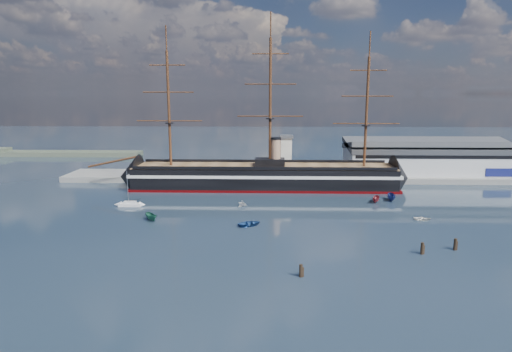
{
  "coord_description": "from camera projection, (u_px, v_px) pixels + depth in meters",
  "views": [
    {
      "loc": [
        -4.0,
        -84.08,
        31.94
      ],
      "look_at": [
        -7.14,
        35.0,
        9.0
      ],
      "focal_mm": 30.0,
      "sensor_mm": 36.0,
      "label": 1
    }
  ],
  "objects": [
    {
      "name": "ground",
      "position": [
        280.0,
        202.0,
        127.73
      ],
      "size": [
        600.0,
        600.0,
        0.0
      ],
      "primitive_type": "plane",
      "color": "#152533",
      "rests_on": "ground"
    },
    {
      "name": "quay_tower",
      "position": [
        286.0,
        155.0,
        158.2
      ],
      "size": [
        5.0,
        5.0,
        15.0
      ],
      "color": "silver",
      "rests_on": "ground"
    },
    {
      "name": "motorboat_b",
      "position": [
        250.0,
        226.0,
        105.18
      ],
      "size": [
        2.82,
        3.87,
        1.68
      ],
      "primitive_type": "imported",
      "rotation": [
        0.0,
        0.0,
        2.01
      ],
      "color": "navy",
      "rests_on": "ground"
    },
    {
      "name": "quay",
      "position": [
        304.0,
        179.0,
        162.81
      ],
      "size": [
        180.0,
        18.0,
        2.0
      ],
      "primitive_type": "cube",
      "color": "slate",
      "rests_on": "ground"
    },
    {
      "name": "motorboat_d",
      "position": [
        242.0,
        206.0,
        123.22
      ],
      "size": [
        5.64,
        5.31,
        1.99
      ],
      "primitive_type": "imported",
      "rotation": [
        0.0,
        0.0,
        0.71
      ],
      "color": "white",
      "rests_on": "ground"
    },
    {
      "name": "motorboat_c",
      "position": [
        376.0,
        202.0,
        127.76
      ],
      "size": [
        6.15,
        4.09,
        2.31
      ],
      "primitive_type": "imported",
      "rotation": [
        0.0,
        0.0,
        -0.38
      ],
      "color": "maroon",
      "rests_on": "ground"
    },
    {
      "name": "sailboat",
      "position": [
        130.0,
        204.0,
        123.39
      ],
      "size": [
        6.52,
        1.97,
        10.4
      ],
      "rotation": [
        0.0,
        0.0,
        -0.01
      ],
      "color": "silver",
      "rests_on": "ground"
    },
    {
      "name": "warehouse",
      "position": [
        429.0,
        157.0,
        163.99
      ],
      "size": [
        63.0,
        21.0,
        11.6
      ],
      "color": "#B7BABC",
      "rests_on": "ground"
    },
    {
      "name": "piling_far_right",
      "position": [
        455.0,
        250.0,
        88.81
      ],
      "size": [
        0.64,
        0.64,
        3.21
      ],
      "primitive_type": "cylinder",
      "color": "black",
      "rests_on": "ground"
    },
    {
      "name": "motorboat_a",
      "position": [
        152.0,
        221.0,
        109.48
      ],
      "size": [
        5.89,
        5.37,
        2.34
      ],
      "primitive_type": "imported",
      "rotation": [
        0.0,
        0.0,
        0.69
      ],
      "color": "#24654E",
      "rests_on": "ground"
    },
    {
      "name": "shoreline",
      "position": [
        10.0,
        153.0,
        224.31
      ],
      "size": [
        120.0,
        10.0,
        4.0
      ],
      "color": "#3F4C38",
      "rests_on": "ground"
    },
    {
      "name": "motorboat_f",
      "position": [
        391.0,
        201.0,
        129.8
      ],
      "size": [
        6.84,
        3.25,
        2.63
      ],
      "primitive_type": "imported",
      "rotation": [
        0.0,
        0.0,
        -0.13
      ],
      "color": "navy",
      "rests_on": "ground"
    },
    {
      "name": "motorboat_e",
      "position": [
        422.0,
        220.0,
        109.85
      ],
      "size": [
        1.51,
        2.78,
        1.23
      ],
      "primitive_type": "imported",
      "rotation": [
        0.0,
        0.0,
        1.39
      ],
      "color": "white",
      "rests_on": "ground"
    },
    {
      "name": "piling_near_mid",
      "position": [
        301.0,
        277.0,
        75.8
      ],
      "size": [
        0.64,
        0.64,
        3.06
      ],
      "primitive_type": "cylinder",
      "color": "black",
      "rests_on": "ground"
    },
    {
      "name": "warship",
      "position": [
        259.0,
        176.0,
        146.78
      ],
      "size": [
        112.91,
        16.61,
        53.94
      ],
      "rotation": [
        0.0,
        0.0,
        -0.0
      ],
      "color": "black",
      "rests_on": "ground"
    },
    {
      "name": "piling_near_right",
      "position": [
        422.0,
        254.0,
        86.54
      ],
      "size": [
        0.64,
        0.64,
        3.18
      ],
      "primitive_type": "cylinder",
      "color": "black",
      "rests_on": "ground"
    }
  ]
}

